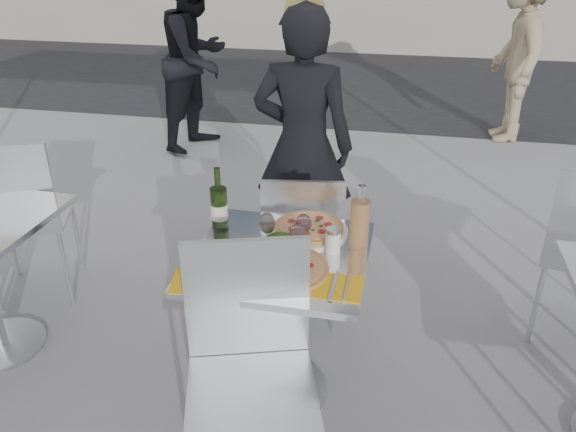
% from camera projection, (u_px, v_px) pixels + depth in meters
% --- Properties ---
extents(ground, '(80.00, 80.00, 0.00)m').
position_uv_depth(ground, '(281.00, 390.00, 2.66)').
color(ground, slate).
extents(street_asphalt, '(24.00, 5.00, 0.00)m').
position_uv_depth(street_asphalt, '(377.00, 79.00, 8.34)').
color(street_asphalt, black).
rests_on(street_asphalt, ground).
extents(main_table, '(0.72, 0.72, 0.75)m').
position_uv_depth(main_table, '(281.00, 296.00, 2.42)').
color(main_table, '#B7BABF').
rests_on(main_table, ground).
extents(chair_far, '(0.47, 0.48, 0.89)m').
position_uv_depth(chair_far, '(303.00, 238.00, 2.90)').
color(chair_far, silver).
rests_on(chair_far, ground).
extents(chair_near, '(0.57, 0.58, 0.99)m').
position_uv_depth(chair_near, '(250.00, 356.00, 2.00)').
color(chair_near, silver).
rests_on(chair_near, ground).
extents(side_chair_lfar, '(0.59, 0.60, 1.00)m').
position_uv_depth(side_chair_lfar, '(20.00, 209.00, 3.06)').
color(side_chair_lfar, silver).
rests_on(side_chair_lfar, ground).
extents(woman_diner, '(0.61, 0.41, 1.63)m').
position_uv_depth(woman_diner, '(303.00, 147.00, 3.29)').
color(woman_diner, black).
rests_on(woman_diner, ground).
extents(pedestrian_a, '(0.86, 1.00, 1.75)m').
position_uv_depth(pedestrian_a, '(196.00, 58.00, 5.35)').
color(pedestrian_a, black).
rests_on(pedestrian_a, ground).
extents(pedestrian_b, '(0.76, 1.21, 1.79)m').
position_uv_depth(pedestrian_b, '(515.00, 52.00, 5.54)').
color(pedestrian_b, '#947F5F').
rests_on(pedestrian_b, ground).
extents(pizza_near, '(0.35, 0.35, 0.02)m').
position_uv_depth(pizza_near, '(285.00, 268.00, 2.20)').
color(pizza_near, tan).
rests_on(pizza_near, main_table).
extents(pizza_far, '(0.35, 0.35, 0.03)m').
position_uv_depth(pizza_far, '(309.00, 228.00, 2.49)').
color(pizza_far, white).
rests_on(pizza_far, main_table).
extents(salad_plate, '(0.22, 0.22, 0.09)m').
position_uv_depth(salad_plate, '(280.00, 246.00, 2.31)').
color(salad_plate, white).
rests_on(salad_plate, main_table).
extents(wine_bottle, '(0.07, 0.08, 0.29)m').
position_uv_depth(wine_bottle, '(219.00, 206.00, 2.46)').
color(wine_bottle, '#32511E').
rests_on(wine_bottle, main_table).
extents(carafe, '(0.08, 0.08, 0.29)m').
position_uv_depth(carafe, '(360.00, 224.00, 2.30)').
color(carafe, tan).
rests_on(carafe, main_table).
extents(sugar_shaker, '(0.06, 0.06, 0.11)m').
position_uv_depth(sugar_shaker, '(333.00, 240.00, 2.31)').
color(sugar_shaker, white).
rests_on(sugar_shaker, main_table).
extents(wineglass_white_a, '(0.07, 0.07, 0.16)m').
position_uv_depth(wineglass_white_a, '(267.00, 225.00, 2.31)').
color(wineglass_white_a, white).
rests_on(wineglass_white_a, main_table).
extents(wineglass_white_b, '(0.07, 0.07, 0.16)m').
position_uv_depth(wineglass_white_b, '(267.00, 223.00, 2.33)').
color(wineglass_white_b, white).
rests_on(wineglass_white_b, main_table).
extents(wineglass_red_a, '(0.07, 0.07, 0.16)m').
position_uv_depth(wineglass_red_a, '(298.00, 234.00, 2.24)').
color(wineglass_red_a, white).
rests_on(wineglass_red_a, main_table).
extents(wineglass_red_b, '(0.07, 0.07, 0.16)m').
position_uv_depth(wineglass_red_b, '(303.00, 225.00, 2.31)').
color(wineglass_red_b, white).
rests_on(wineglass_red_b, main_table).
extents(napkin_left, '(0.21, 0.21, 0.01)m').
position_uv_depth(napkin_left, '(196.00, 281.00, 2.13)').
color(napkin_left, gold).
rests_on(napkin_left, main_table).
extents(napkin_right, '(0.18, 0.20, 0.01)m').
position_uv_depth(napkin_right, '(339.00, 287.00, 2.10)').
color(napkin_right, gold).
rests_on(napkin_right, main_table).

